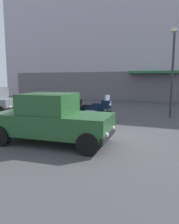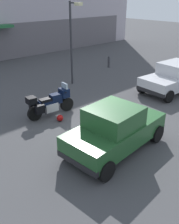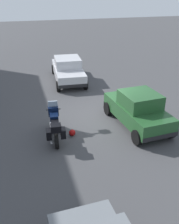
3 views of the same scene
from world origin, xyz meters
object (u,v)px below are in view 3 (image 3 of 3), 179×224
Objects in this scene: motorcycle at (55,125)px; car_hatchback_near at (138,109)px; helmet at (72,133)px; car_sedan_far at (68,69)px.

car_hatchback_near reaches higher than motorcycle.
helmet is 3.13m from car_hatchback_near.
helmet is 0.07× the size of car_hatchback_near.
motorcycle is 0.87m from helmet.
car_sedan_far reaches higher than helmet.
car_sedan_far is at bearing 9.75° from car_hatchback_near.
car_hatchback_near is 0.85× the size of car_sedan_far.
car_sedan_far reaches higher than motorcycle.
car_hatchback_near is (0.06, -3.77, 0.19)m from motorcycle.
car_hatchback_near is at bearing -161.72° from car_sedan_far.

